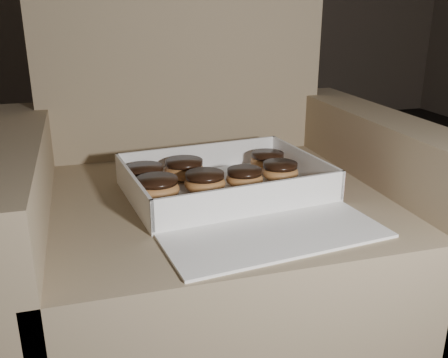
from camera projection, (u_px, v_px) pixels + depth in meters
floor at (291, 354)px, 1.12m from camera, size 4.50×4.50×0.00m
armchair at (208, 233)px, 1.07m from camera, size 0.84×0.71×0.88m
bakery_box at (233, 193)px, 0.94m from camera, size 0.41×0.47×0.06m
donut_a at (267, 160)px, 1.08m from camera, size 0.07×0.07×0.04m
donut_b at (205, 182)px, 0.95m from camera, size 0.08×0.08×0.04m
donut_c at (244, 177)px, 0.97m from camera, size 0.07×0.07×0.04m
donut_d at (145, 175)px, 0.98m from camera, size 0.08×0.08×0.04m
donut_e at (280, 171)px, 1.01m from camera, size 0.07×0.07×0.04m
donut_f at (157, 188)px, 0.91m from camera, size 0.08×0.08×0.04m
donut_g at (184, 169)px, 1.02m from camera, size 0.08×0.08×0.04m
crumb_a at (177, 203)px, 0.90m from camera, size 0.01×0.01×0.00m
crumb_b at (154, 211)px, 0.86m from camera, size 0.01×0.01×0.00m
crumb_c at (305, 191)px, 0.96m from camera, size 0.01×0.01×0.00m
crumb_d at (243, 190)px, 0.96m from camera, size 0.01×0.01×0.00m
crumb_e at (213, 196)px, 0.93m from camera, size 0.01×0.01×0.00m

